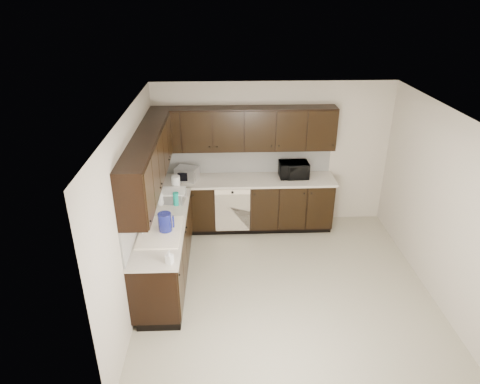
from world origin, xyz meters
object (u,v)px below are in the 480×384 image
Objects in this scene: sink at (160,237)px; toaster_oven at (187,174)px; storage_bin at (171,196)px; blue_pitcher at (165,223)px; microwave at (294,170)px.

sink is 1.73m from toaster_oven.
blue_pitcher reaches higher than storage_bin.
storage_bin is at bearing -85.25° from toaster_oven.
microwave is at bearing 19.61° from toaster_oven.
microwave reaches higher than toaster_oven.
blue_pitcher reaches higher than sink.
sink is at bearing -93.22° from storage_bin.
blue_pitcher is at bearing -77.51° from toaster_oven.
toaster_oven is 0.79m from storage_bin.
sink is at bearing -135.06° from blue_pitcher.
microwave is at bearing 59.10° from blue_pitcher.
toaster_oven is (0.23, 1.70, 0.17)m from sink.
blue_pitcher is (0.02, -0.90, 0.06)m from storage_bin.
toaster_oven is at bearing 102.15° from blue_pitcher.
microwave is 1.81× the size of blue_pitcher.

